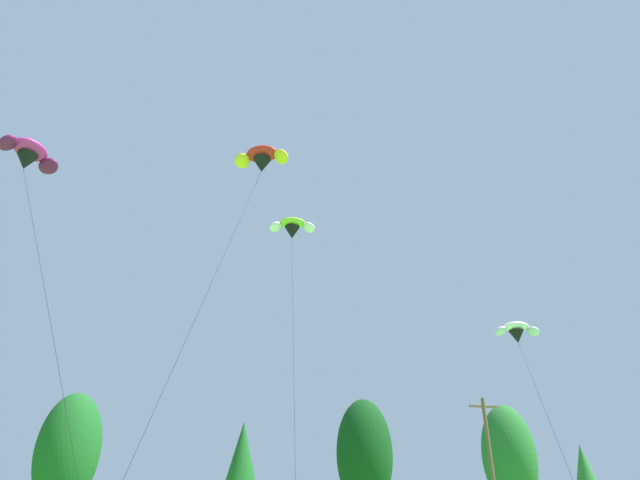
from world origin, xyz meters
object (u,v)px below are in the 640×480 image
utility_pole (492,469)px  parafoil_kite_mid_lime_white (292,228)px  parafoil_kite_low_magenta (28,155)px  parafoil_kite_far_white (517,331)px  parafoil_kite_high_red_yellow (262,159)px

utility_pole → parafoil_kite_mid_lime_white: size_ratio=0.54×
utility_pole → parafoil_kite_low_magenta: size_ratio=0.62×
parafoil_kite_far_white → parafoil_kite_low_magenta: 26.65m
parafoil_kite_mid_lime_white → parafoil_kite_far_white: bearing=-19.6°
parafoil_kite_mid_lime_white → parafoil_kite_low_magenta: (-13.58, -8.18, -2.25)m
utility_pole → parafoil_kite_low_magenta: (-28.75, -13.64, 11.65)m
parafoil_kite_mid_lime_white → parafoil_kite_far_white: size_ratio=1.47×
parafoil_kite_mid_lime_white → utility_pole: bearing=19.8°
parafoil_kite_mid_lime_white → parafoil_kite_low_magenta: bearing=-148.9°
parafoil_kite_high_red_yellow → parafoil_kite_mid_lime_white: size_ratio=1.00×
parafoil_kite_high_red_yellow → parafoil_kite_low_magenta: parafoil_kite_high_red_yellow is taller
parafoil_kite_far_white → parafoil_kite_high_red_yellow: bearing=-169.6°
parafoil_kite_low_magenta → parafoil_kite_mid_lime_white: bearing=31.1°
parafoil_kite_high_red_yellow → parafoil_kite_mid_lime_white: bearing=67.5°
parafoil_kite_mid_lime_white → parafoil_kite_low_magenta: 16.01m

